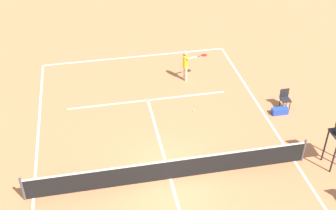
{
  "coord_description": "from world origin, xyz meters",
  "views": [
    {
      "loc": [
        2.49,
        12.03,
        12.06
      ],
      "look_at": [
        -0.67,
        -3.81,
        0.8
      ],
      "focal_mm": 46.68,
      "sensor_mm": 36.0,
      "label": 1
    }
  ],
  "objects_px": {
    "courtside_chair_mid": "(285,98)",
    "equipment_bag": "(280,111)",
    "player_serving": "(186,63)",
    "tennis_ball": "(194,111)"
  },
  "relations": [
    {
      "from": "player_serving",
      "to": "courtside_chair_mid",
      "type": "height_order",
      "value": "player_serving"
    },
    {
      "from": "tennis_ball",
      "to": "equipment_bag",
      "type": "distance_m",
      "value": 4.04
    },
    {
      "from": "courtside_chair_mid",
      "to": "equipment_bag",
      "type": "bearing_deg",
      "value": 49.29
    },
    {
      "from": "courtside_chair_mid",
      "to": "equipment_bag",
      "type": "relative_size",
      "value": 1.25
    },
    {
      "from": "tennis_ball",
      "to": "equipment_bag",
      "type": "height_order",
      "value": "equipment_bag"
    },
    {
      "from": "tennis_ball",
      "to": "courtside_chair_mid",
      "type": "distance_m",
      "value": 4.38
    },
    {
      "from": "courtside_chair_mid",
      "to": "equipment_bag",
      "type": "distance_m",
      "value": 0.73
    },
    {
      "from": "courtside_chair_mid",
      "to": "player_serving",
      "type": "bearing_deg",
      "value": -39.77
    },
    {
      "from": "player_serving",
      "to": "courtside_chair_mid",
      "type": "xyz_separation_m",
      "value": [
        -4.03,
        3.35,
        -0.49
      ]
    },
    {
      "from": "tennis_ball",
      "to": "courtside_chair_mid",
      "type": "relative_size",
      "value": 0.07
    }
  ]
}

